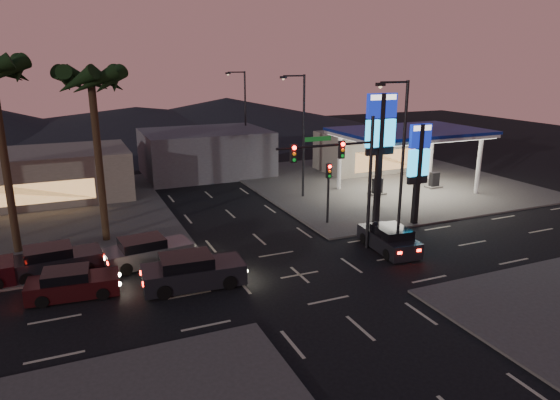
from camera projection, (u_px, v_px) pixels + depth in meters
name	position (u px, v px, depth m)	size (l,w,h in m)	color
ground	(300.00, 275.00, 26.63)	(140.00, 140.00, 0.00)	black
corner_lot_ne	(380.00, 182.00, 46.87)	(24.00, 24.00, 0.12)	#47443F
gas_station	(410.00, 134.00, 41.99)	(12.20, 8.20, 5.47)	silver
convenience_store	(369.00, 151.00, 51.53)	(10.00, 6.00, 4.00)	#726B5B
pylon_sign_tall	(380.00, 133.00, 33.02)	(2.20, 0.35, 9.00)	black
pylon_sign_short	(419.00, 159.00, 33.56)	(1.60, 0.35, 7.00)	black
traffic_signal_mast	(345.00, 166.00, 28.41)	(6.10, 0.39, 8.00)	black
pedestal_signal	(328.00, 184.00, 34.11)	(0.32, 0.39, 4.30)	black
streetlight_near	(400.00, 157.00, 28.57)	(2.14, 0.25, 10.00)	black
streetlight_mid	(301.00, 129.00, 40.06)	(2.14, 0.25, 10.00)	black
streetlight_far	(244.00, 113.00, 52.43)	(2.14, 0.25, 10.00)	black
palm_a	(92.00, 89.00, 29.04)	(4.41, 4.41, 10.86)	black
building_far_west	(25.00, 177.00, 40.17)	(16.00, 8.00, 4.00)	#726B5B
building_far_mid	(206.00, 152.00, 49.78)	(12.00, 9.00, 4.40)	#4C4C51
hill_right	(227.00, 113.00, 84.72)	(50.00, 50.00, 5.00)	black
hill_center	(137.00, 120.00, 79.11)	(60.00, 60.00, 4.00)	black
car_lane_a_front	(192.00, 272.00, 25.10)	(5.30, 2.45, 1.69)	black
car_lane_a_mid	(72.00, 284.00, 24.04)	(4.43, 2.15, 1.40)	black
car_lane_b_front	(147.00, 252.00, 27.87)	(4.97, 2.50, 1.57)	slate
car_lane_b_mid	(54.00, 261.00, 26.60)	(4.89, 2.29, 1.56)	black
suv_station	(389.00, 239.00, 29.92)	(2.30, 4.70, 1.52)	black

